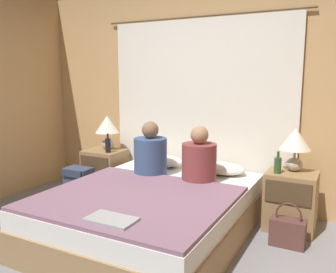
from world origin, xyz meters
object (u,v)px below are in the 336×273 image
object	(u,v)px
bed	(153,213)
beer_bottle_on_left_stand	(108,145)
beer_bottle_on_right_stand	(278,165)
laptop_on_bed	(111,219)
person_left_in_bed	(150,154)
nightstand_left	(105,172)
person_right_in_bed	(199,160)
backpack_on_floor	(79,184)
lamp_left	(107,127)
lamp_right	(295,143)
nightstand_right	(291,201)
pillow_left	(161,161)
pillow_right	(219,168)
handbag_on_floor	(288,231)

from	to	relation	value
bed	beer_bottle_on_left_stand	xyz separation A→B (m)	(-0.99, 0.65, 0.44)
beer_bottle_on_left_stand	beer_bottle_on_right_stand	world-z (taller)	beer_bottle_on_left_stand
beer_bottle_on_left_stand	laptop_on_bed	distance (m)	1.86
person_left_in_bed	laptop_on_bed	world-z (taller)	person_left_in_bed
nightstand_left	person_right_in_bed	distance (m)	1.48
beer_bottle_on_left_stand	backpack_on_floor	size ratio (longest dim) A/B	0.52
lamp_left	lamp_right	size ratio (longest dim) A/B	1.00
nightstand_right	laptop_on_bed	xyz separation A→B (m)	(-0.98, -1.55, 0.20)
lamp_right	pillow_left	xyz separation A→B (m)	(-1.47, 0.00, -0.34)
nightstand_left	nightstand_right	size ratio (longest dim) A/B	1.00
pillow_right	beer_bottle_on_right_stand	world-z (taller)	beer_bottle_on_right_stand
nightstand_right	lamp_left	distance (m)	2.30
lamp_right	laptop_on_bed	xyz separation A→B (m)	(-0.98, -1.62, -0.36)
person_left_in_bed	backpack_on_floor	xyz separation A→B (m)	(-0.89, -0.13, -0.43)
lamp_left	person_right_in_bed	size ratio (longest dim) A/B	0.76
bed	beer_bottle_on_right_stand	distance (m)	1.26
backpack_on_floor	beer_bottle_on_right_stand	bearing A→B (deg)	9.20
bed	beer_bottle_on_left_stand	bearing A→B (deg)	146.76
nightstand_right	handbag_on_floor	bearing A→B (deg)	-83.81
lamp_left	nightstand_left	bearing A→B (deg)	-90.00
pillow_left	beer_bottle_on_left_stand	size ratio (longest dim) A/B	2.46
nightstand_left	handbag_on_floor	xyz separation A→B (m)	(2.27, -0.38, -0.15)
nightstand_left	nightstand_right	xyz separation A→B (m)	(2.23, 0.00, 0.00)
nightstand_right	person_left_in_bed	size ratio (longest dim) A/B	1.00
pillow_left	pillow_right	size ratio (longest dim) A/B	1.00
person_right_in_bed	beer_bottle_on_right_stand	bearing A→B (deg)	17.44
pillow_right	person_left_in_bed	distance (m)	0.75
nightstand_left	laptop_on_bed	distance (m)	2.01
bed	person_left_in_bed	xyz separation A→B (m)	(-0.27, 0.43, 0.45)
bed	person_right_in_bed	xyz separation A→B (m)	(0.28, 0.43, 0.45)
beer_bottle_on_right_stand	backpack_on_floor	distance (m)	2.22
handbag_on_floor	person_left_in_bed	bearing A→B (deg)	177.50
beer_bottle_on_right_stand	handbag_on_floor	size ratio (longest dim) A/B	0.53
lamp_right	bed	bearing A→B (deg)	-144.07
beer_bottle_on_right_stand	nightstand_right	bearing A→B (deg)	35.76
person_left_in_bed	beer_bottle_on_left_stand	world-z (taller)	person_left_in_bed
person_left_in_bed	nightstand_right	bearing A→B (deg)	12.70
lamp_left	pillow_right	world-z (taller)	lamp_left
beer_bottle_on_left_stand	person_left_in_bed	bearing A→B (deg)	-17.17
laptop_on_bed	person_right_in_bed	bearing A→B (deg)	83.27
bed	backpack_on_floor	bearing A→B (deg)	165.43
nightstand_right	pillow_left	world-z (taller)	nightstand_right
nightstand_left	beer_bottle_on_right_stand	size ratio (longest dim) A/B	2.71
person_right_in_bed	lamp_left	bearing A→B (deg)	164.73
pillow_right	beer_bottle_on_left_stand	bearing A→B (deg)	-173.27
person_left_in_bed	beer_bottle_on_right_stand	distance (m)	1.28
backpack_on_floor	handbag_on_floor	bearing A→B (deg)	1.57
lamp_left	person_right_in_bed	xyz separation A→B (m)	(1.40, -0.38, -0.18)
nightstand_left	pillow_right	bearing A→B (deg)	2.70
beer_bottle_on_right_stand	nightstand_left	bearing A→B (deg)	177.56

